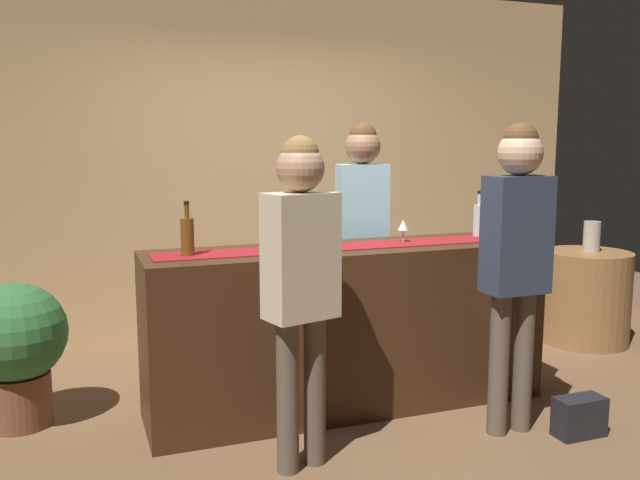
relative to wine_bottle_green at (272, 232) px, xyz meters
The scene contains 16 objects.
ground_plane 1.20m from the wine_bottle_green, ahead, with size 10.00×10.00×0.00m, color brown.
back_wall 2.00m from the wine_bottle_green, 76.07° to the left, with size 6.00×0.12×2.90m, color tan.
bar_counter 0.77m from the wine_bottle_green, ahead, with size 2.42×0.60×0.99m, color #3D2314.
counter_runner_cloth 0.49m from the wine_bottle_green, ahead, with size 2.30×0.28×0.01m, color maroon.
wine_bottle_green is the anchor object (origin of this frame).
wine_bottle_clear 1.44m from the wine_bottle_green, ahead, with size 0.07×0.07×0.30m.
wine_bottle_amber 0.48m from the wine_bottle_green, behind, with size 0.07×0.07×0.30m.
wine_glass_near_customer 0.18m from the wine_bottle_green, 10.90° to the right, with size 0.07×0.07×0.14m.
wine_glass_mid_counter 0.85m from the wine_bottle_green, ahead, with size 0.07×0.07×0.14m.
bartender 1.01m from the wine_bottle_green, 35.61° to the left, with size 0.37×0.25×1.74m.
customer_sipping 1.35m from the wine_bottle_green, 29.14° to the right, with size 0.34×0.24×1.71m.
customer_browsing 0.66m from the wine_bottle_green, 94.05° to the right, with size 0.38×0.28×1.64m.
round_side_table 2.93m from the wine_bottle_green, 11.37° to the left, with size 0.68×0.68×0.74m, color olive.
vase_on_side_table 2.88m from the wine_bottle_green, 11.46° to the left, with size 0.13×0.13×0.24m, color #A8A399.
potted_plant_tall 1.58m from the wine_bottle_green, 164.53° to the left, with size 0.57×0.57×0.83m.
handbag 1.99m from the wine_bottle_green, 29.24° to the right, with size 0.28×0.14×0.22m, color black.
Camera 1 is at (-1.53, -3.66, 1.62)m, focal length 37.78 mm.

